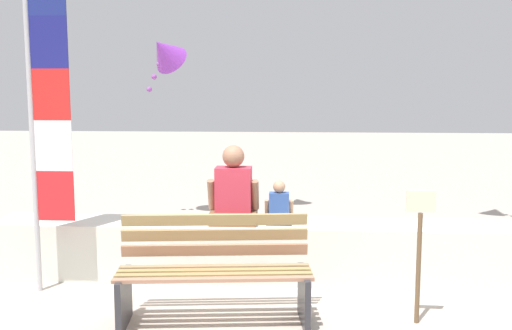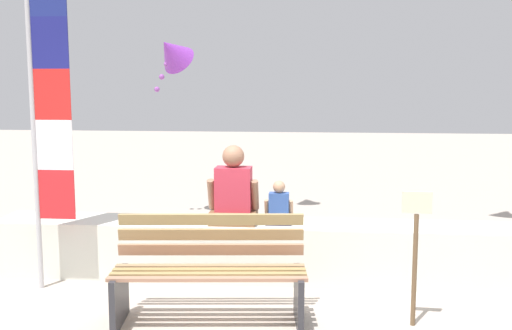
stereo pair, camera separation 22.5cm
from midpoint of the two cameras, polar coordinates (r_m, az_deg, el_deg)
The scene contains 8 objects.
ground_plane at distance 5.24m, azimuth -0.11°, elevation -14.80°, with size 40.00×40.00×0.00m, color #B3A699.
seawall_ledge at distance 6.25m, azimuth 0.99°, elevation -8.16°, with size 5.48×0.59×0.59m, color silver.
park_bench at distance 5.13m, azimuth -3.21°, elevation -10.33°, with size 1.68×0.77×0.88m.
person_adult at distance 6.09m, azimuth -1.11°, elevation -2.69°, with size 0.53×0.39×0.81m.
person_child at distance 6.09m, azimuth 3.27°, elevation -4.05°, with size 0.29×0.21×0.45m.
flag_banner at distance 5.99m, azimuth -18.54°, elevation 5.21°, with size 0.41×0.05×3.12m.
kite_purple at distance 8.71m, azimuth -7.38°, elevation 10.72°, with size 0.73×0.79×0.90m.
sign_post at distance 5.15m, azimuth 16.28°, elevation -7.48°, with size 0.24×0.04×1.14m.
Camera 2 is at (0.60, -4.80, 2.01)m, focal length 41.68 mm.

